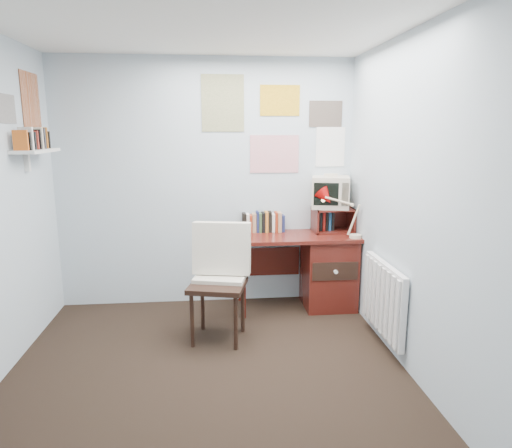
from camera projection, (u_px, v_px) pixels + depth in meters
The scene contains 14 objects.
ground at pixel (208, 391), 3.19m from camera, with size 3.50×3.50×0.00m, color black.
back_wall at pixel (206, 184), 4.64m from camera, with size 3.00×0.02×2.50m, color #AFBDC8.
right_wall at pixel (427, 211), 3.08m from camera, with size 0.02×3.50×2.50m, color #AFBDC8.
ceiling at pixel (199, 7), 2.69m from camera, with size 3.00×3.50×0.02m, color white.
desk at pixel (323, 268), 4.67m from camera, with size 1.20×0.55×0.76m.
desk_chair at pixel (218, 286), 3.89m from camera, with size 0.50×0.48×0.98m, color black.
desk_lamp at pixel (356, 216), 4.40m from camera, with size 0.30×0.26×0.43m, color #B80D0C.
tv_riser at pixel (333, 220), 4.69m from camera, with size 0.40×0.30×0.25m, color #531913.
crt_tv at pixel (330, 191), 4.64m from camera, with size 0.37×0.34×0.35m, color beige.
book_row at pixel (271, 221), 4.70m from camera, with size 0.60×0.14×0.22m, color #531913.
radiator at pixel (384, 298), 3.78m from camera, with size 0.09×0.80×0.60m, color white.
wall_shelf at pixel (36, 151), 3.80m from camera, with size 0.20×0.62×0.24m, color white.
posters_back at pixel (275, 124), 4.59m from camera, with size 1.20×0.01×0.90m, color white.
posters_left at pixel (19, 104), 3.72m from camera, with size 0.01×0.70×0.60m, color white.
Camera 1 is at (0.05, -2.91, 1.79)m, focal length 32.00 mm.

